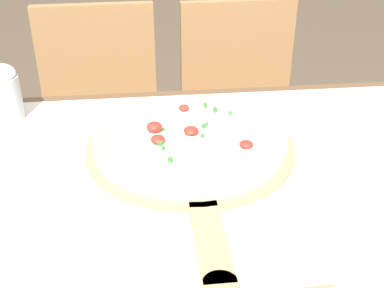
{
  "coord_description": "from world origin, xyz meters",
  "views": [
    {
      "loc": [
        -0.1,
        -0.69,
        1.24
      ],
      "look_at": [
        -0.01,
        0.08,
        0.8
      ],
      "focal_mm": 45.0,
      "sensor_mm": 36.0,
      "label": 1
    }
  ],
  "objects": [
    {
      "name": "dining_table",
      "position": [
        0.0,
        0.0,
        0.63
      ],
      "size": [
        1.12,
        0.82,
        0.76
      ],
      "color": "brown",
      "rests_on": "ground_plane"
    },
    {
      "name": "pizza",
      "position": [
        -0.01,
        0.11,
        0.79
      ],
      "size": [
        0.37,
        0.37,
        0.04
      ],
      "color": "beige",
      "rests_on": "pizza_peel"
    },
    {
      "name": "flour_cup",
      "position": [
        -0.4,
        0.29,
        0.83
      ],
      "size": [
        0.08,
        0.08,
        0.12
      ],
      "color": "#B2B7BC",
      "rests_on": "towel_cloth"
    },
    {
      "name": "towel_cloth",
      "position": [
        0.0,
        0.0,
        0.76
      ],
      "size": [
        1.04,
        0.74,
        0.0
      ],
      "color": "silver",
      "rests_on": "dining_table"
    },
    {
      "name": "chair_left",
      "position": [
        -0.24,
        0.76,
        0.51
      ],
      "size": [
        0.41,
        0.41,
        0.88
      ],
      "rotation": [
        0.0,
        0.0,
        0.03
      ],
      "color": "#A37547",
      "rests_on": "ground_plane"
    },
    {
      "name": "pizza_peel",
      "position": [
        -0.01,
        0.09,
        0.77
      ],
      "size": [
        0.4,
        0.59,
        0.01
      ],
      "color": "tan",
      "rests_on": "towel_cloth"
    },
    {
      "name": "chair_right",
      "position": [
        0.23,
        0.76,
        0.51
      ],
      "size": [
        0.41,
        0.41,
        0.88
      ],
      "rotation": [
        0.0,
        0.0,
        0.04
      ],
      "color": "#A37547",
      "rests_on": "ground_plane"
    }
  ]
}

